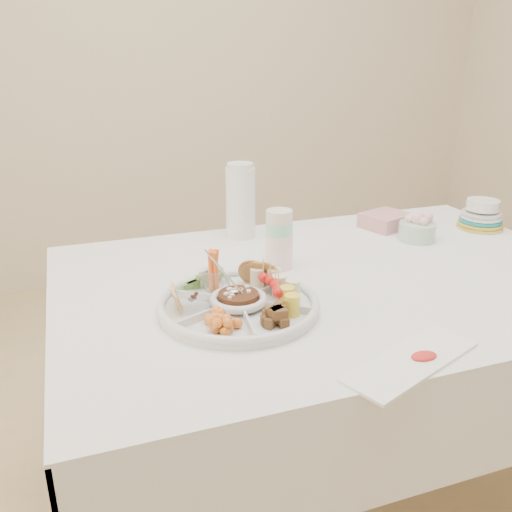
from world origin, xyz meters
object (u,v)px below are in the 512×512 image
object	(u,v)px
dining_table	(331,391)
plate_stack	(481,214)
party_tray	(238,302)
thermos	(241,200)

from	to	relation	value
dining_table	plate_stack	distance (m)	0.83
party_tray	thermos	world-z (taller)	thermos
dining_table	party_tray	size ratio (longest dim) A/B	4.00
party_tray	thermos	xyz separation A→B (m)	(0.18, 0.53, 0.10)
party_tray	plate_stack	bearing A→B (deg)	18.39
party_tray	plate_stack	distance (m)	1.05
thermos	dining_table	bearing A→B (deg)	-70.65
dining_table	thermos	distance (m)	0.67
dining_table	thermos	size ratio (longest dim) A/B	6.06
party_tray	thermos	size ratio (longest dim) A/B	1.51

